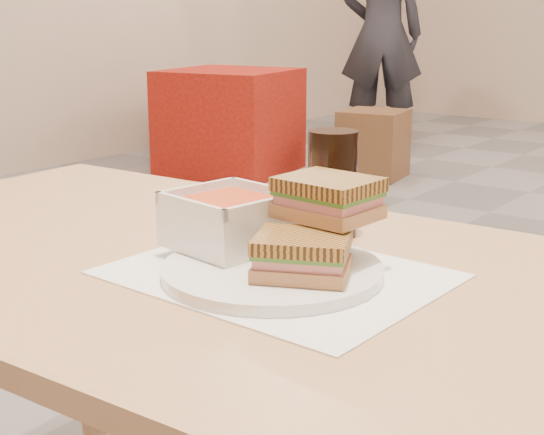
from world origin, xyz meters
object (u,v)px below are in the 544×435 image
Objects in this scene: bg_chair_0l at (197,123)px; patron_a at (382,34)px; main_table at (190,331)px; panini_lower at (302,255)px; bg_chair_0r at (373,144)px; soup_bowl at (229,222)px; cola_glass at (333,184)px; plate at (272,271)px; bg_table_0 at (230,121)px.

patron_a is (0.90, 1.21, 0.66)m from bg_chair_0l.
panini_lower is (0.20, -0.02, 0.15)m from main_table.
soup_bowl is at bearing -62.20° from bg_chair_0r.
main_table is 4.93m from bg_chair_0l.
patron_a is at bearing 119.32° from cola_glass.
patron_a is at bearing 53.44° from bg_chair_0l.
plate is 1.78× the size of soup_bowl.
bg_table_0 is (-2.81, 3.22, -0.45)m from soup_bowl.
soup_bowl reaches higher than bg_chair_0r.
cola_glass is at bearing 115.00° from panini_lower.
cola_glass is (0.05, 0.17, 0.03)m from soup_bowl.
panini_lower is at bearing -47.85° from bg_table_0.
plate is at bearing -61.28° from patron_a.
plate is 5.05m from bg_chair_0l.
cola_glass is at bearing -60.49° from bg_chair_0r.
patron_a reaches higher than cola_glass.
soup_bowl is 0.15m from panini_lower.
bg_chair_0r is at bearing 119.51° from cola_glass.
bg_chair_0r is (-2.02, 3.69, -0.54)m from plate.
patron_a is (-2.68, 4.80, 0.12)m from panini_lower.
bg_chair_0r is at bearing 26.62° from bg_table_0.
main_table is at bearing -164.29° from soup_bowl.
soup_bowl reaches higher than panini_lower.
bg_table_0 is at bearing -28.19° from bg_chair_0l.
plate is (0.15, -0.01, 0.12)m from main_table.
soup_bowl is 0.33× the size of bg_chair_0r.
cola_glass is at bearing -46.93° from bg_table_0.
soup_bowl is (0.06, 0.02, 0.16)m from main_table.
bg_table_0 is at bearing -153.38° from bg_chair_0r.
soup_bowl is 0.18m from cola_glass.
bg_chair_0r is at bearing 118.73° from plate.
cola_glass reaches higher than plate.
soup_bowl is at bearing 165.55° from panini_lower.
panini_lower is 0.25× the size of bg_chair_0l.
soup_bowl is 5.40m from patron_a.
patron_a is (-2.63, 4.79, 0.15)m from plate.
main_table is 4.15m from bg_chair_0r.
plate is 5.47m from patron_a.
plate is at bearing -61.27° from bg_chair_0r.
panini_lower is 0.29× the size of bg_chair_0r.
patron_a is at bearing 118.72° from plate.
panini_lower is 5.50m from patron_a.
soup_bowl is 0.99× the size of cola_glass.
cola_glass is (0.11, 0.19, 0.19)m from main_table.
bg_chair_0r is (-1.93, 3.66, -0.58)m from soup_bowl.
bg_table_0 is 2.01× the size of bg_chair_0r.
patron_a reaches higher than main_table.
bg_chair_0l is (-3.57, 3.59, -0.54)m from panini_lower.
main_table is at bearing -49.71° from bg_table_0.
panini_lower is at bearing -45.16° from bg_chair_0l.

